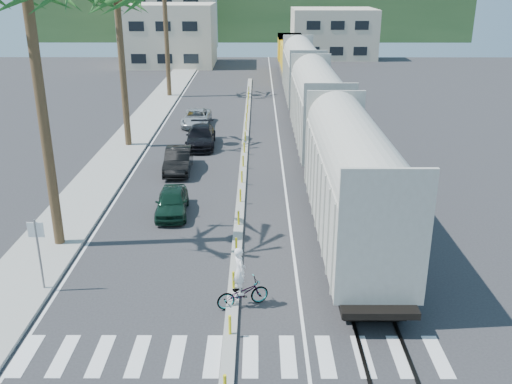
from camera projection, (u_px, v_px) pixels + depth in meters
ground at (231, 321)px, 20.10m from camera, size 140.00×140.00×0.00m
sidewalk at (135, 134)px, 43.47m from camera, size 3.00×90.00×0.15m
rails at (308, 126)px, 46.25m from camera, size 1.56×100.00×0.06m
median at (244, 154)px, 38.73m from camera, size 0.45×60.00×0.85m
crosswalk at (229, 356)px, 18.23m from camera, size 14.00×2.20×0.01m
lane_markings at (218, 135)px, 43.48m from camera, size 9.42×90.00×0.01m
freight_train at (311, 94)px, 43.91m from camera, size 3.00×60.94×5.85m
street_sign at (38, 245)px, 21.29m from camera, size 0.60×0.08×3.00m
buildings at (209, 26)px, 85.57m from camera, size 38.00×27.00×10.00m
hillside at (253, 6)px, 111.47m from camera, size 80.00×20.00×12.00m
car_lead at (172, 202)px, 28.92m from camera, size 2.04×4.08×1.32m
car_second at (178, 160)px, 35.25m from camera, size 1.88×4.54×1.46m
car_third at (201, 137)px, 40.49m from camera, size 2.31×5.04×1.43m
car_rear at (196, 118)px, 46.23m from camera, size 2.26×4.68×1.28m
cyclist at (242, 288)px, 20.76m from camera, size 2.05×2.45×2.36m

